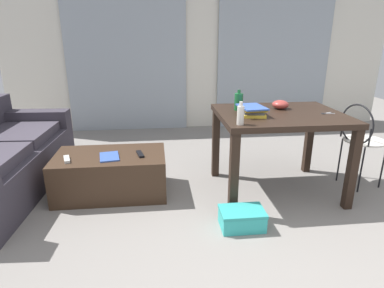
# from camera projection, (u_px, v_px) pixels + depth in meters

# --- Properties ---
(ground_plane) EXTENTS (9.03, 9.03, 0.00)m
(ground_plane) POSITION_uv_depth(u_px,v_px,m) (232.00, 185.00, 3.30)
(ground_plane) COLOR gray
(wall_back) EXTENTS (5.94, 0.10, 2.55)m
(wall_back) POSITION_uv_depth(u_px,v_px,m) (201.00, 45.00, 5.04)
(wall_back) COLOR silver
(wall_back) RESTS_ON ground
(curtains) EXTENTS (4.06, 0.03, 2.19)m
(curtains) POSITION_uv_depth(u_px,v_px,m) (202.00, 58.00, 5.01)
(curtains) COLOR #99A3AD
(curtains) RESTS_ON ground
(coffee_table) EXTENTS (1.01, 0.59, 0.39)m
(coffee_table) POSITION_uv_depth(u_px,v_px,m) (111.00, 174.00, 3.09)
(coffee_table) COLOR #382619
(coffee_table) RESTS_ON ground
(craft_table) EXTENTS (1.12, 0.92, 0.77)m
(craft_table) POSITION_uv_depth(u_px,v_px,m) (279.00, 124.00, 3.00)
(craft_table) COLOR black
(craft_table) RESTS_ON ground
(wire_chair) EXTENTS (0.39, 0.42, 0.83)m
(wire_chair) POSITION_uv_depth(u_px,v_px,m) (360.00, 135.00, 3.14)
(wire_chair) COLOR silver
(wire_chair) RESTS_ON ground
(bottle_near) EXTENTS (0.08, 0.08, 0.19)m
(bottle_near) POSITION_uv_depth(u_px,v_px,m) (239.00, 102.00, 3.04)
(bottle_near) COLOR #195B2D
(bottle_near) RESTS_ON craft_table
(bottle_far) EXTENTS (0.06, 0.06, 0.18)m
(bottle_far) POSITION_uv_depth(u_px,v_px,m) (241.00, 115.00, 2.55)
(bottle_far) COLOR beige
(bottle_far) RESTS_ON craft_table
(bowl) EXTENTS (0.15, 0.15, 0.08)m
(bowl) POSITION_uv_depth(u_px,v_px,m) (280.00, 104.00, 3.11)
(bowl) COLOR #9E3833
(bowl) RESTS_ON craft_table
(book_stack) EXTENTS (0.25, 0.30, 0.08)m
(book_stack) POSITION_uv_depth(u_px,v_px,m) (253.00, 111.00, 2.86)
(book_stack) COLOR gold
(book_stack) RESTS_ON craft_table
(scissors) EXTENTS (0.12, 0.07, 0.00)m
(scissors) POSITION_uv_depth(u_px,v_px,m) (326.00, 113.00, 2.93)
(scissors) COLOR #9EA0A5
(scissors) RESTS_ON craft_table
(tv_remote_primary) EXTENTS (0.08, 0.17, 0.02)m
(tv_remote_primary) POSITION_uv_depth(u_px,v_px,m) (140.00, 154.00, 3.01)
(tv_remote_primary) COLOR black
(tv_remote_primary) RESTS_ON coffee_table
(tv_remote_secondary) EXTENTS (0.09, 0.17, 0.02)m
(tv_remote_secondary) POSITION_uv_depth(u_px,v_px,m) (67.00, 159.00, 2.88)
(tv_remote_secondary) COLOR #B7B7B2
(tv_remote_secondary) RESTS_ON coffee_table
(magazine) EXTENTS (0.20, 0.27, 0.01)m
(magazine) POSITION_uv_depth(u_px,v_px,m) (109.00, 157.00, 2.96)
(magazine) COLOR #33519E
(magazine) RESTS_ON coffee_table
(shoebox) EXTENTS (0.35, 0.24, 0.15)m
(shoebox) POSITION_uv_depth(u_px,v_px,m) (242.00, 218.00, 2.57)
(shoebox) COLOR #33B2AD
(shoebox) RESTS_ON ground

